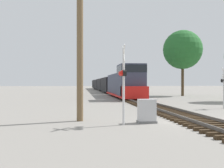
% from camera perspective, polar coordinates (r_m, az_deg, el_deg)
% --- Properties ---
extents(ground_plane, '(400.00, 400.00, 0.00)m').
position_cam_1_polar(ground_plane, '(15.18, 17.67, -7.79)').
color(ground_plane, gray).
extents(rail_track_bed, '(2.60, 160.00, 0.31)m').
position_cam_1_polar(rail_track_bed, '(15.16, 17.67, -7.29)').
color(rail_track_bed, '#382819').
rests_on(rail_track_bed, ground).
extents(freight_train, '(3.08, 82.17, 4.45)m').
position_cam_1_polar(freight_train, '(68.74, -1.64, -0.09)').
color(freight_train, '#33384C').
rests_on(freight_train, ground).
extents(crossing_signal_near, '(0.36, 1.01, 4.03)m').
position_cam_1_polar(crossing_signal_near, '(13.13, 2.41, 1.61)').
color(crossing_signal_near, silver).
rests_on(crossing_signal_near, ground).
extents(crossing_signal_far, '(0.48, 1.01, 3.49)m').
position_cam_1_polar(crossing_signal_far, '(23.57, 23.21, 0.19)').
color(crossing_signal_far, silver).
rests_on(crossing_signal_far, ground).
extents(relay_cabinet, '(1.01, 0.56, 1.26)m').
position_cam_1_polar(relay_cabinet, '(14.00, 7.58, -5.91)').
color(relay_cabinet, slate).
rests_on(relay_cabinet, ground).
extents(utility_pole, '(1.80, 0.36, 8.73)m').
position_cam_1_polar(utility_pole, '(14.84, -7.00, 9.27)').
color(utility_pole, brown).
rests_on(utility_pole, ground).
extents(tree_mid_background, '(6.51, 6.51, 11.01)m').
position_cam_1_polar(tree_mid_background, '(45.79, 15.12, 7.20)').
color(tree_mid_background, '#473521').
rests_on(tree_mid_background, ground).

